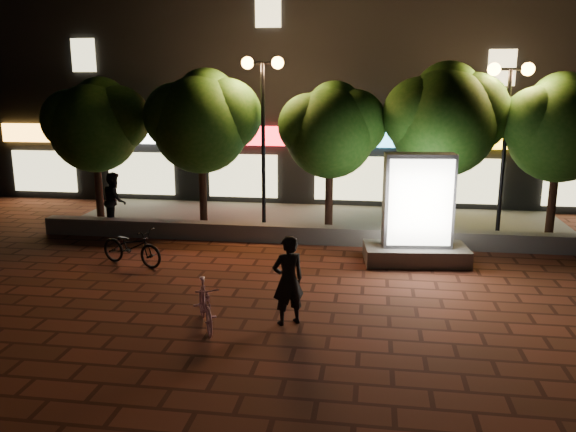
% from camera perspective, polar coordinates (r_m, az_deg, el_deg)
% --- Properties ---
extents(ground, '(80.00, 80.00, 0.00)m').
position_cam_1_polar(ground, '(13.04, -0.11, -7.35)').
color(ground, brown).
rests_on(ground, ground).
extents(retaining_wall, '(16.00, 0.45, 0.50)m').
position_cam_1_polar(retaining_wall, '(16.75, 1.92, -1.81)').
color(retaining_wall, '#615E5A').
rests_on(retaining_wall, ground).
extents(sidewalk, '(16.00, 5.00, 0.08)m').
position_cam_1_polar(sidewalk, '(19.21, 2.76, -0.52)').
color(sidewalk, '#615E5A').
rests_on(sidewalk, ground).
extents(building_block, '(28.00, 8.12, 11.30)m').
position_cam_1_polar(building_block, '(25.14, 4.40, 14.06)').
color(building_block, black).
rests_on(building_block, ground).
extents(tree_far_left, '(3.36, 2.80, 4.63)m').
position_cam_1_polar(tree_far_left, '(19.65, -18.30, 8.76)').
color(tree_far_left, black).
rests_on(tree_far_left, sidewalk).
extents(tree_left, '(3.60, 3.00, 4.89)m').
position_cam_1_polar(tree_left, '(18.35, -8.37, 9.49)').
color(tree_left, black).
rests_on(tree_left, sidewalk).
extents(tree_mid, '(3.24, 2.70, 4.50)m').
position_cam_1_polar(tree_mid, '(17.64, 4.34, 8.70)').
color(tree_mid, black).
rests_on(tree_mid, sidewalk).
extents(tree_right, '(3.72, 3.10, 5.07)m').
position_cam_1_polar(tree_right, '(17.69, 15.24, 9.44)').
color(tree_right, black).
rests_on(tree_right, sidewalk).
extents(tree_far_right, '(3.48, 2.90, 4.76)m').
position_cam_1_polar(tree_far_right, '(18.35, 25.26, 8.15)').
color(tree_far_right, black).
rests_on(tree_far_right, sidewalk).
extents(street_lamp_left, '(1.26, 0.36, 5.18)m').
position_cam_1_polar(street_lamp_left, '(17.61, -2.48, 11.37)').
color(street_lamp_left, black).
rests_on(street_lamp_left, sidewalk).
extents(street_lamp_right, '(1.26, 0.36, 4.98)m').
position_cam_1_polar(street_lamp_right, '(17.68, 20.78, 10.12)').
color(street_lamp_right, black).
rests_on(street_lamp_right, sidewalk).
extents(ad_kiosk, '(2.72, 1.57, 2.82)m').
position_cam_1_polar(ad_kiosk, '(15.09, 12.58, -0.32)').
color(ad_kiosk, '#615E5A').
rests_on(ad_kiosk, ground).
extents(scooter_pink, '(1.02, 1.56, 0.91)m').
position_cam_1_polar(scooter_pink, '(11.16, -8.14, -8.59)').
color(scooter_pink, '#B97D9B').
rests_on(scooter_pink, ground).
extents(rider, '(0.76, 0.69, 1.75)m').
position_cam_1_polar(rider, '(11.06, 0.01, -6.33)').
color(rider, black).
rests_on(rider, ground).
extents(scooter_parked, '(1.94, 1.17, 0.96)m').
position_cam_1_polar(scooter_parked, '(15.20, -15.09, -2.92)').
color(scooter_parked, black).
rests_on(scooter_parked, ground).
extents(pedestrian, '(0.97, 1.06, 1.77)m').
position_cam_1_polar(pedestrian, '(18.70, -16.66, 1.47)').
color(pedestrian, black).
rests_on(pedestrian, sidewalk).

